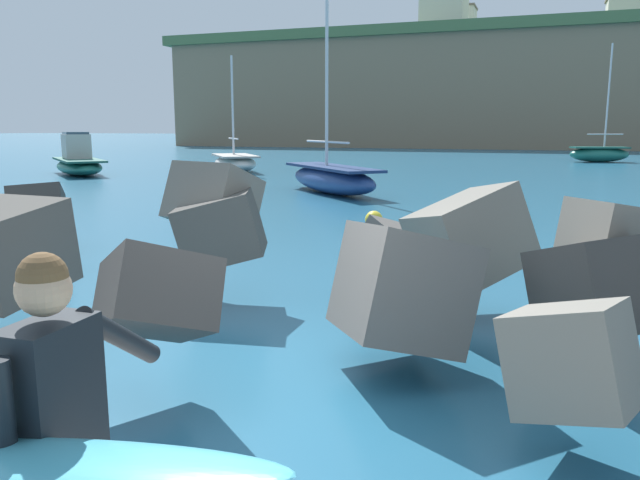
# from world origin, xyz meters

# --- Properties ---
(ground_plane) EXTENTS (400.00, 400.00, 0.00)m
(ground_plane) POSITION_xyz_m (0.00, 0.00, 0.00)
(ground_plane) COLOR #235B7A
(breakwater_jetty) EXTENTS (30.32, 7.37, 2.62)m
(breakwater_jetty) POSITION_xyz_m (0.62, 1.84, 1.10)
(breakwater_jetty) COLOR #4C4944
(breakwater_jetty) RESTS_ON ground
(surfer_with_board) EXTENTS (2.10, 1.18, 1.78)m
(surfer_with_board) POSITION_xyz_m (0.51, -3.37, 1.28)
(surfer_with_board) COLOR black
(surfer_with_board) RESTS_ON walkway_path
(boat_near_left) EXTENTS (6.02, 5.59, 2.22)m
(boat_near_left) POSITION_xyz_m (-20.84, 21.51, 0.68)
(boat_near_left) COLOR #1E6656
(boat_near_left) RESTS_ON ground
(boat_near_centre) EXTENTS (5.52, 5.66, 7.50)m
(boat_near_centre) POSITION_xyz_m (-5.29, 17.18, 0.58)
(boat_near_centre) COLOR navy
(boat_near_centre) RESTS_ON ground
(boat_mid_left) EXTENTS (4.64, 5.14, 6.34)m
(boat_mid_left) POSITION_xyz_m (-14.02, 26.10, 0.53)
(boat_mid_left) COLOR beige
(boat_mid_left) RESTS_ON ground
(boat_mid_right) EXTENTS (4.37, 2.68, 8.19)m
(boat_mid_right) POSITION_xyz_m (5.91, 43.70, 0.63)
(boat_mid_right) COLOR #1E6656
(boat_mid_right) RESTS_ON ground
(mooring_buoy_inner) EXTENTS (0.44, 0.44, 0.44)m
(mooring_buoy_inner) POSITION_xyz_m (-1.65, 9.68, 0.22)
(mooring_buoy_inner) COLOR yellow
(mooring_buoy_inner) RESTS_ON ground
(headland_bluff) EXTENTS (112.17, 45.83, 14.05)m
(headland_bluff) POSITION_xyz_m (10.85, 89.51, 7.05)
(headland_bluff) COLOR #847056
(headland_bluff) RESTS_ON ground
(station_building_central) EXTENTS (8.08, 5.38, 5.76)m
(station_building_central) POSITION_xyz_m (12.89, 92.23, 16.95)
(station_building_central) COLOR beige
(station_building_central) RESTS_ON headland_bluff
(station_building_east) EXTENTS (5.87, 7.60, 6.67)m
(station_building_east) POSITION_xyz_m (-11.63, 82.83, 17.40)
(station_building_east) COLOR beige
(station_building_east) RESTS_ON headland_bluff
(station_building_annex) EXTENTS (5.03, 5.14, 6.66)m
(station_building_annex) POSITION_xyz_m (-11.48, 96.75, 17.40)
(station_building_annex) COLOR beige
(station_building_annex) RESTS_ON headland_bluff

